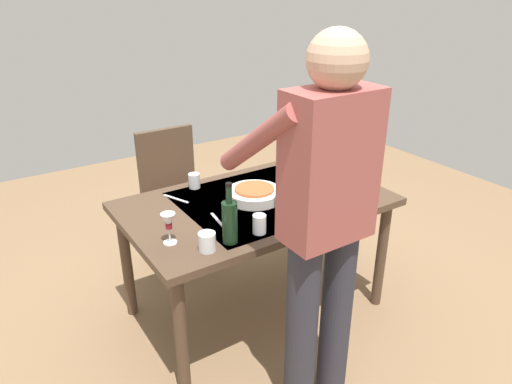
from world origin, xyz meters
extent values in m
plane|color=#846647|center=(0.00, 0.00, 0.00)|extent=(6.00, 6.00, 0.00)
cube|color=#4C3828|center=(0.00, 0.00, 0.70)|extent=(1.43, 0.87, 0.04)
cube|color=#B2B7C1|center=(0.00, 0.00, 0.72)|extent=(0.79, 0.74, 0.00)
cylinder|color=#4C3828|center=(-0.65, -0.37, 0.34)|extent=(0.06, 0.06, 0.68)
cylinder|color=#4C3828|center=(0.65, -0.37, 0.34)|extent=(0.06, 0.06, 0.68)
cylinder|color=#4C3828|center=(-0.65, 0.37, 0.34)|extent=(0.06, 0.06, 0.68)
cylinder|color=#4C3828|center=(0.65, 0.37, 0.34)|extent=(0.06, 0.06, 0.68)
cube|color=#352114|center=(0.14, -0.74, 0.45)|extent=(0.40, 0.40, 0.04)
cube|color=#4C3828|center=(0.14, -0.92, 0.70)|extent=(0.40, 0.04, 0.45)
cylinder|color=#4C3828|center=(-0.03, -0.91, 0.23)|extent=(0.04, 0.04, 0.43)
cylinder|color=#4C3828|center=(0.31, -0.91, 0.23)|extent=(0.04, 0.04, 0.43)
cylinder|color=#4C3828|center=(-0.03, -0.57, 0.23)|extent=(0.04, 0.04, 0.43)
cylinder|color=#4C3828|center=(0.31, -0.57, 0.23)|extent=(0.04, 0.04, 0.43)
cylinder|color=#2D2D38|center=(0.23, 0.72, 0.44)|extent=(0.14, 0.14, 0.88)
cylinder|color=#2D2D38|center=(0.03, 0.72, 0.44)|extent=(0.14, 0.14, 0.88)
cube|color=#9E4C47|center=(0.13, 0.72, 1.18)|extent=(0.36, 0.20, 0.60)
sphere|color=tan|center=(0.13, 0.72, 1.58)|extent=(0.22, 0.22, 0.22)
cylinder|color=#9E4C47|center=(0.30, 0.48, 1.25)|extent=(0.08, 0.52, 0.40)
cylinder|color=#9E4C47|center=(-0.04, 0.48, 1.25)|extent=(0.08, 0.52, 0.40)
cylinder|color=black|center=(0.35, 0.31, 0.82)|extent=(0.07, 0.07, 0.20)
cylinder|color=black|center=(0.35, 0.31, 0.96)|extent=(0.03, 0.03, 0.08)
cylinder|color=black|center=(0.35, 0.31, 1.01)|extent=(0.03, 0.03, 0.02)
cylinder|color=white|center=(0.58, 0.17, 0.73)|extent=(0.06, 0.06, 0.01)
cylinder|color=white|center=(0.58, 0.17, 0.76)|extent=(0.01, 0.01, 0.07)
cone|color=white|center=(0.58, 0.17, 0.84)|extent=(0.07, 0.07, 0.07)
cylinder|color=maroon|center=(0.58, 0.17, 0.81)|extent=(0.03, 0.03, 0.03)
cylinder|color=silver|center=(0.18, 0.31, 0.77)|extent=(0.07, 0.07, 0.09)
cylinder|color=silver|center=(0.20, -0.34, 0.77)|extent=(0.07, 0.07, 0.09)
cylinder|color=silver|center=(0.47, 0.32, 0.77)|extent=(0.08, 0.08, 0.09)
cylinder|color=white|center=(0.00, -0.02, 0.75)|extent=(0.30, 0.30, 0.05)
cylinder|color=#C6562D|center=(0.00, -0.02, 0.77)|extent=(0.22, 0.22, 0.03)
cylinder|color=white|center=(-0.54, 0.09, 0.75)|extent=(0.18, 0.18, 0.05)
cylinder|color=#4C843D|center=(-0.54, 0.09, 0.77)|extent=(0.13, 0.13, 0.03)
cylinder|color=white|center=(-0.24, 0.24, 0.73)|extent=(0.23, 0.23, 0.01)
cylinder|color=white|center=(-0.48, -0.19, 0.73)|extent=(0.23, 0.23, 0.01)
cube|color=silver|center=(0.29, 0.11, 0.73)|extent=(0.04, 0.20, 0.00)
cube|color=silver|center=(0.36, -0.25, 0.73)|extent=(0.08, 0.17, 0.00)
camera|label=1|loc=(1.28, 1.96, 1.84)|focal=33.23mm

